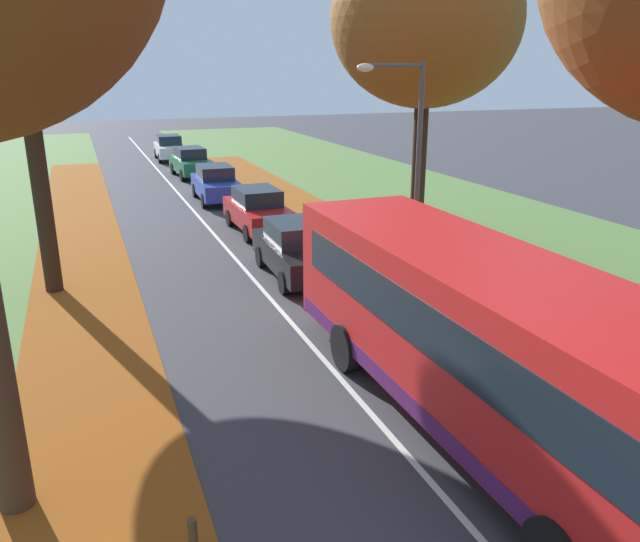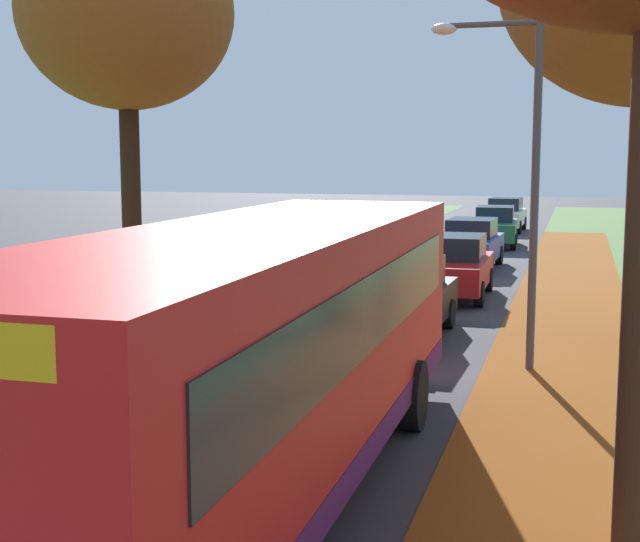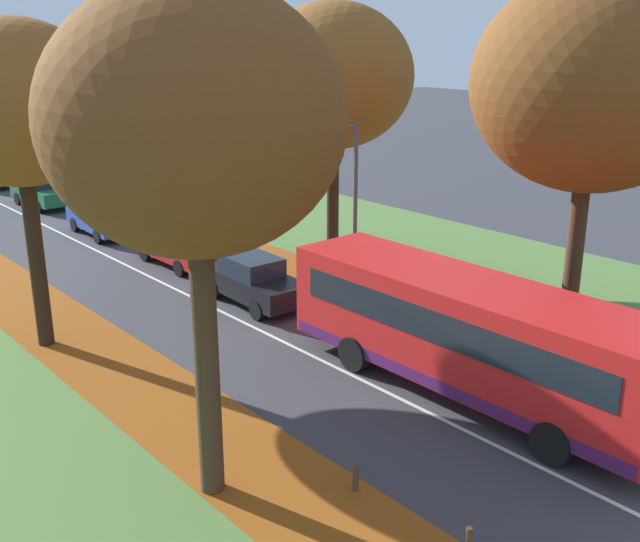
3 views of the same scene
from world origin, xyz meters
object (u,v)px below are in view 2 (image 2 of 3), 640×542
Objects in this scene: tree_left_mid at (126,13)px; bus at (257,346)px; car_black_lead at (400,298)px; car_blue_third_in_line at (471,243)px; car_red_following at (454,266)px; car_green_fourth_in_line at (495,226)px; car_white_trailing at (505,215)px; streetlamp_right at (516,154)px.

bus is at bearing -55.86° from tree_left_mid.
car_black_lead is 1.00× the size of car_blue_third_in_line.
car_black_lead and car_blue_third_in_line have the same top height.
bus is 14.40m from car_red_following.
bus is 2.44× the size of car_green_fourth_in_line.
tree_left_mid is 2.16× the size of car_black_lead.
car_green_fourth_in_line is at bearing 89.07° from car_blue_third_in_line.
car_black_lead is at bearing -10.28° from tree_left_mid.
car_green_fourth_in_line is 1.01× the size of car_white_trailing.
car_blue_third_in_line and car_white_trailing have the same top height.
streetlamp_right is 14.20m from car_blue_third_in_line.
car_red_following and car_white_trailing have the same top height.
car_black_lead is (6.66, -1.21, -6.10)m from tree_left_mid.
bus is at bearing -89.78° from car_white_trailing.
car_green_fourth_in_line is (-2.17, 20.96, -2.92)m from streetlamp_right.
car_red_following is at bearing 89.25° from bus.
car_red_following is at bearing 31.44° from tree_left_mid.
car_red_following is at bearing 104.91° from streetlamp_right.
bus is 35.06m from car_white_trailing.
streetlamp_right reaches higher than car_red_following.
car_black_lead is 11.66m from car_blue_third_in_line.
car_blue_third_in_line is 1.00× the size of car_white_trailing.
tree_left_mid is 10.25m from car_red_following.
car_red_following is at bearing -89.30° from car_green_fourth_in_line.
car_black_lead is at bearing -90.39° from car_blue_third_in_line.
car_red_following is 0.99× the size of car_white_trailing.
tree_left_mid is 13.86m from car_blue_third_in_line.
car_white_trailing is (-0.13, 35.05, -0.89)m from bus.
bus reaches higher than car_green_fourth_in_line.
tree_left_mid is at bearing 169.72° from car_black_lead.
car_red_following is at bearing -87.38° from car_blue_third_in_line.
car_white_trailing is (-0.16, 7.27, 0.00)m from car_green_fourth_in_line.
streetlamp_right reaches higher than car_blue_third_in_line.
car_blue_third_in_line is at bearing 92.62° from car_red_following.
car_green_fourth_in_line is (0.20, 18.92, 0.00)m from car_black_lead.
streetlamp_right is at bearing -75.09° from car_red_following.
car_blue_third_in_line is (6.74, 10.46, -6.10)m from tree_left_mid.
tree_left_mid is 1.53× the size of streetlamp_right.
tree_left_mid is 9.11m from car_black_lead.
bus is 2.47× the size of car_red_following.
bus reaches higher than car_black_lead.
car_blue_third_in_line is at bearing 99.49° from streetlamp_right.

